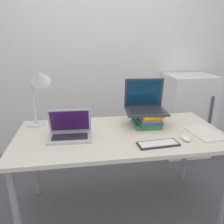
{
  "coord_description": "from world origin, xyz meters",
  "views": [
    {
      "loc": [
        -0.3,
        -1.17,
        1.46
      ],
      "look_at": [
        -0.07,
        0.39,
        0.93
      ],
      "focal_mm": 35.0,
      "sensor_mm": 36.0,
      "label": 1
    }
  ],
  "objects_px": {
    "wireless_keyboard": "(158,144)",
    "mini_fridge": "(187,115)",
    "mouse": "(185,138)",
    "desk_lamp": "(39,83)",
    "laptop_on_books": "(145,105)",
    "book_stack": "(147,118)",
    "notepad": "(204,133)",
    "laptop_left": "(70,132)"
  },
  "relations": [
    {
      "from": "laptop_on_books",
      "to": "wireless_keyboard",
      "type": "xyz_separation_m",
      "value": [
        -0.02,
        -0.4,
        -0.17
      ]
    },
    {
      "from": "laptop_on_books",
      "to": "desk_lamp",
      "type": "relative_size",
      "value": 0.7
    },
    {
      "from": "book_stack",
      "to": "mouse",
      "type": "distance_m",
      "value": 0.39
    },
    {
      "from": "laptop_on_books",
      "to": "desk_lamp",
      "type": "xyz_separation_m",
      "value": [
        -0.87,
        0.08,
        0.2
      ]
    },
    {
      "from": "book_stack",
      "to": "notepad",
      "type": "xyz_separation_m",
      "value": [
        0.39,
        -0.25,
        -0.05
      ]
    },
    {
      "from": "desk_lamp",
      "to": "book_stack",
      "type": "bearing_deg",
      "value": -6.53
    },
    {
      "from": "laptop_on_books",
      "to": "mouse",
      "type": "distance_m",
      "value": 0.44
    },
    {
      "from": "desk_lamp",
      "to": "wireless_keyboard",
      "type": "bearing_deg",
      "value": -29.47
    },
    {
      "from": "laptop_on_books",
      "to": "mini_fridge",
      "type": "height_order",
      "value": "laptop_on_books"
    },
    {
      "from": "notepad",
      "to": "laptop_left",
      "type": "bearing_deg",
      "value": 174.72
    },
    {
      "from": "laptop_on_books",
      "to": "mouse",
      "type": "height_order",
      "value": "laptop_on_books"
    },
    {
      "from": "notepad",
      "to": "mini_fridge",
      "type": "distance_m",
      "value": 1.12
    },
    {
      "from": "wireless_keyboard",
      "to": "laptop_on_books",
      "type": "bearing_deg",
      "value": 87.24
    },
    {
      "from": "wireless_keyboard",
      "to": "mini_fridge",
      "type": "relative_size",
      "value": 0.29
    },
    {
      "from": "desk_lamp",
      "to": "mini_fridge",
      "type": "xyz_separation_m",
      "value": [
        1.67,
        0.67,
        -0.6
      ]
    },
    {
      "from": "laptop_on_books",
      "to": "wireless_keyboard",
      "type": "distance_m",
      "value": 0.44
    },
    {
      "from": "laptop_on_books",
      "to": "mini_fridge",
      "type": "distance_m",
      "value": 1.16
    },
    {
      "from": "laptop_left",
      "to": "notepad",
      "type": "relative_size",
      "value": 1.05
    },
    {
      "from": "wireless_keyboard",
      "to": "notepad",
      "type": "distance_m",
      "value": 0.44
    },
    {
      "from": "wireless_keyboard",
      "to": "mini_fridge",
      "type": "xyz_separation_m",
      "value": [
        0.82,
        1.15,
        -0.23
      ]
    },
    {
      "from": "laptop_on_books",
      "to": "mini_fridge",
      "type": "bearing_deg",
      "value": 43.19
    },
    {
      "from": "laptop_left",
      "to": "mini_fridge",
      "type": "height_order",
      "value": "mini_fridge"
    },
    {
      "from": "notepad",
      "to": "mini_fridge",
      "type": "height_order",
      "value": "mini_fridge"
    },
    {
      "from": "mouse",
      "to": "desk_lamp",
      "type": "distance_m",
      "value": 1.21
    },
    {
      "from": "laptop_left",
      "to": "book_stack",
      "type": "relative_size",
      "value": 1.14
    },
    {
      "from": "desk_lamp",
      "to": "mouse",
      "type": "bearing_deg",
      "value": -21.97
    },
    {
      "from": "laptop_left",
      "to": "mouse",
      "type": "xyz_separation_m",
      "value": [
        0.84,
        -0.18,
        -0.03
      ]
    },
    {
      "from": "laptop_on_books",
      "to": "laptop_left",
      "type": "bearing_deg",
      "value": -164.37
    },
    {
      "from": "desk_lamp",
      "to": "laptop_on_books",
      "type": "bearing_deg",
      "value": -5.06
    },
    {
      "from": "book_stack",
      "to": "laptop_on_books",
      "type": "bearing_deg",
      "value": 119.1
    },
    {
      "from": "laptop_left",
      "to": "notepad",
      "type": "height_order",
      "value": "laptop_left"
    },
    {
      "from": "laptop_left",
      "to": "wireless_keyboard",
      "type": "height_order",
      "value": "laptop_left"
    },
    {
      "from": "book_stack",
      "to": "mini_fridge",
      "type": "height_order",
      "value": "mini_fridge"
    },
    {
      "from": "book_stack",
      "to": "mouse",
      "type": "xyz_separation_m",
      "value": [
        0.19,
        -0.33,
        -0.04
      ]
    },
    {
      "from": "book_stack",
      "to": "mini_fridge",
      "type": "xyz_separation_m",
      "value": [
        0.78,
        0.77,
        -0.29
      ]
    },
    {
      "from": "book_stack",
      "to": "laptop_on_books",
      "type": "xyz_separation_m",
      "value": [
        -0.01,
        0.02,
        0.11
      ]
    },
    {
      "from": "mouse",
      "to": "mini_fridge",
      "type": "xyz_separation_m",
      "value": [
        0.59,
        1.11,
        -0.24
      ]
    },
    {
      "from": "wireless_keyboard",
      "to": "mini_fridge",
      "type": "distance_m",
      "value": 1.43
    },
    {
      "from": "notepad",
      "to": "desk_lamp",
      "type": "bearing_deg",
      "value": 164.58
    },
    {
      "from": "book_stack",
      "to": "desk_lamp",
      "type": "relative_size",
      "value": 0.57
    },
    {
      "from": "mini_fridge",
      "to": "book_stack",
      "type": "bearing_deg",
      "value": -135.42
    },
    {
      "from": "mini_fridge",
      "to": "notepad",
      "type": "bearing_deg",
      "value": -110.93
    }
  ]
}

